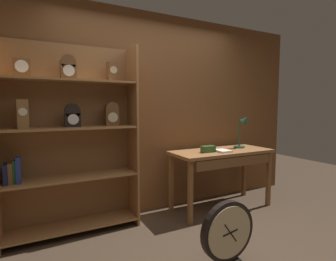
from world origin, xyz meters
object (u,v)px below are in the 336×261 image
at_px(desk_lamp, 243,127).
at_px(toolbox_small, 208,149).
at_px(round_clock_large, 228,233).
at_px(workbench, 223,158).
at_px(open_repair_manual, 223,151).
at_px(bookshelf, 70,138).

bearing_deg(desk_lamp, toolbox_small, -172.86).
height_order(toolbox_small, round_clock_large, toolbox_small).
xyz_separation_m(workbench, open_repair_manual, (-0.07, -0.08, 0.11)).
xyz_separation_m(bookshelf, round_clock_large, (1.12, -1.28, -0.76)).
bearing_deg(desk_lamp, open_repair_manual, -163.81).
bearing_deg(toolbox_small, desk_lamp, 7.14).
distance_m(workbench, toolbox_small, 0.29).
relative_size(open_repair_manual, round_clock_large, 0.38).
xyz_separation_m(toolbox_small, open_repair_manual, (0.19, -0.06, -0.03)).
relative_size(bookshelf, round_clock_large, 3.61).
distance_m(toolbox_small, round_clock_large, 1.28).
bearing_deg(bookshelf, desk_lamp, -4.24).
height_order(workbench, toolbox_small, toolbox_small).
bearing_deg(toolbox_small, open_repair_manual, -16.58).
bearing_deg(workbench, round_clock_large, -126.98).
relative_size(workbench, open_repair_manual, 6.34).
bearing_deg(workbench, desk_lamp, 8.56).
bearing_deg(open_repair_manual, desk_lamp, 19.03).
height_order(open_repair_manual, round_clock_large, open_repair_manual).
height_order(desk_lamp, open_repair_manual, desk_lamp).
bearing_deg(open_repair_manual, bookshelf, 173.17).
height_order(bookshelf, workbench, bookshelf).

